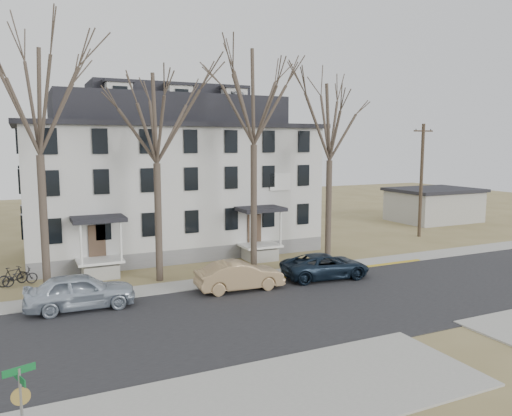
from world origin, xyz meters
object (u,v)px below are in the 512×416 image
tree_far_left (37,94)px  bicycle_left (20,277)px  bicycle_right (13,277)px  tree_mid_left (156,112)px  utility_pole_far (421,179)px  tree_mid_right (330,117)px  car_silver (80,292)px  car_tan (240,276)px  tree_center (254,90)px  car_navy (325,266)px  street_sign (21,403)px  boarding_house (170,177)px

tree_far_left → bicycle_left: tree_far_left is taller
bicycle_left → bicycle_right: (-0.35, 0.15, 0.04)m
tree_mid_left → utility_pole_far: (23.50, 4.20, -4.70)m
tree_mid_right → bicycle_right: 21.32m
car_silver → bicycle_left: bearing=27.2°
tree_mid_right → bicycle_left: size_ratio=6.90×
tree_mid_left → utility_pole_far: size_ratio=1.34×
tree_mid_left → car_tan: (3.41, -3.76, -8.82)m
tree_mid_left → car_silver: (-4.68, -3.40, -8.74)m
tree_mid_left → car_tan: tree_mid_left is taller
utility_pole_far → bicycle_right: bearing=-176.6°
tree_mid_right → utility_pole_far: 13.55m
tree_center → car_tan: tree_center is taller
tree_far_left → car_silver: size_ratio=2.71×
tree_center → car_navy: size_ratio=2.83×
car_silver → street_sign: bearing=170.1°
tree_far_left → street_sign: bearing=-94.5°
car_navy → bicycle_left: bearing=76.6°
bicycle_left → tree_far_left: bearing=-162.7°
tree_mid_left → tree_mid_right: (11.50, 0.00, 0.00)m
tree_mid_left → street_sign: (-7.21, -15.30, -7.85)m
tree_mid_left → bicycle_left: bearing=163.3°
bicycle_right → car_silver: bearing=178.1°
car_silver → street_sign: 12.20m
boarding_house → utility_pole_far: (20.50, -3.95, -0.47)m
tree_mid_right → car_tan: size_ratio=2.70×
tree_center → car_tan: bearing=-124.6°
tree_far_left → street_sign: 17.59m
tree_center → utility_pole_far: size_ratio=1.55×
tree_mid_right → street_sign: size_ratio=4.80×
tree_center → car_navy: bearing=-51.9°
tree_center → street_sign: (-13.21, -15.30, -9.33)m
boarding_house → street_sign: size_ratio=7.83×
boarding_house → car_tan: (0.41, -11.92, -4.60)m
tree_mid_right → tree_far_left: bearing=180.0°
tree_mid_right → car_navy: size_ratio=2.46×
bicycle_left → car_tan: bearing=-132.4°
street_sign → car_tan: bearing=29.2°
bicycle_left → street_sign: 17.54m
car_navy → street_sign: size_ratio=1.95×
tree_far_left → tree_center: size_ratio=0.93×
boarding_house → street_sign: (-10.21, -23.45, -3.63)m
utility_pole_far → bicycle_left: 31.18m
tree_mid_right → car_navy: bearing=-125.0°
tree_center → street_sign: bearing=-130.8°
tree_mid_right → street_sign: (-18.71, -15.30, -7.85)m
tree_mid_left → bicycle_left: 11.88m
tree_mid_left → utility_pole_far: 24.33m
car_tan → car_navy: size_ratio=0.91×
tree_center → bicycle_right: size_ratio=8.35×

